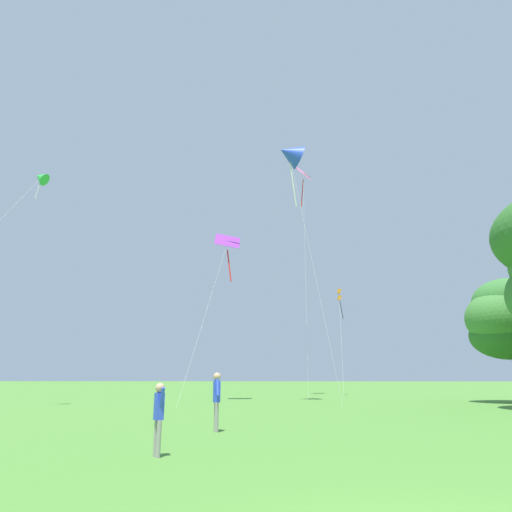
# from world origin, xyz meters

# --- Properties ---
(kite_purple_streamer) EXTENTS (2.61, 9.15, 12.76)m
(kite_purple_streamer) POSITION_xyz_m (-5.86, 29.06, 11.19)
(kite_purple_streamer) COLOR purple
(kite_purple_streamer) RESTS_ON ground_plane
(kite_pink_low) EXTENTS (1.80, 9.94, 22.98)m
(kite_pink_low) POSITION_xyz_m (0.66, 38.28, 20.90)
(kite_pink_low) COLOR pink
(kite_pink_low) RESTS_ON ground_plane
(kite_blue_delta) EXTENTS (3.77, 6.27, 19.28)m
(kite_blue_delta) POSITION_xyz_m (-0.93, 26.82, 18.10)
(kite_blue_delta) COLOR blue
(kite_blue_delta) RESTS_ON ground_plane
(kite_green_small) EXTENTS (0.97, 11.61, 14.16)m
(kite_green_small) POSITION_xyz_m (-16.63, 20.59, 13.60)
(kite_green_small) COLOR green
(kite_green_small) RESTS_ON ground_plane
(kite_orange_box) EXTENTS (1.49, 9.27, 10.10)m
(kite_orange_box) POSITION_xyz_m (3.97, 39.64, 9.35)
(kite_orange_box) COLOR orange
(kite_orange_box) RESTS_ON ground_plane
(person_near_tree) EXTENTS (0.34, 0.44, 1.51)m
(person_near_tree) POSITION_xyz_m (-4.47, 5.85, 0.91)
(person_near_tree) COLOR gray
(person_near_tree) RESTS_ON ground_plane
(person_in_red_shirt) EXTENTS (0.26, 0.57, 1.78)m
(person_in_red_shirt) POSITION_xyz_m (-3.86, 10.43, 1.07)
(person_in_red_shirt) COLOR gray
(person_in_red_shirt) RESTS_ON ground_plane
(tree_left_oak) EXTENTS (5.23, 5.29, 8.28)m
(tree_left_oak) POSITION_xyz_m (13.57, 27.28, 5.44)
(tree_left_oak) COLOR brown
(tree_left_oak) RESTS_ON ground_plane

